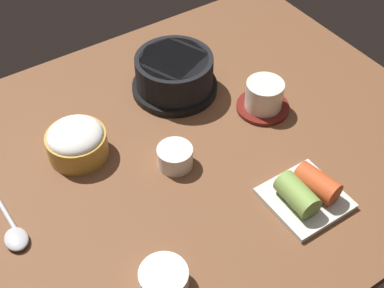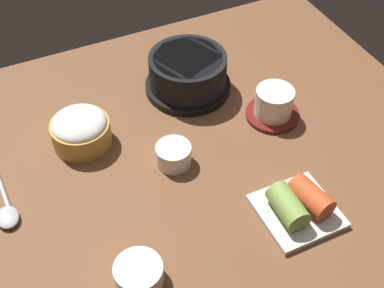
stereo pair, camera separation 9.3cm
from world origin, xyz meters
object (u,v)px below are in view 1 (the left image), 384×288
Objects in this scene: tea_cup_with_saucer at (264,97)px; side_bowl_near at (164,279)px; rice_bowl at (76,141)px; stone_pot at (174,74)px; kimchi_plate at (306,193)px; banchan_cup_center at (175,156)px; spoon at (12,228)px.

side_bowl_near is (-35.90, -22.00, -1.08)cm from tea_cup_with_saucer.
rice_bowl is 1.48× the size of side_bowl_near.
rice_bowl is 30.76cm from side_bowl_near.
rice_bowl is (-23.81, -5.59, -0.71)cm from stone_pot.
tea_cup_with_saucer is 0.84× the size of kimchi_plate.
side_bowl_near is at bearing -126.07° from banchan_cup_center.
tea_cup_with_saucer is 1.64× the size of banchan_cup_center.
banchan_cup_center reaches higher than spoon.
tea_cup_with_saucer is at bearing -13.97° from rice_bowl.
banchan_cup_center is at bearing -4.43° from spoon.
banchan_cup_center is (-10.74, -17.19, -1.96)cm from stone_pot.
tea_cup_with_saucer is at bearing 7.49° from banchan_cup_center.
stone_pot is at bearing 13.21° from rice_bowl.
kimchi_plate is at bearing -48.65° from rice_bowl.
stone_pot is 18.22cm from tea_cup_with_saucer.
kimchi_plate is 27.51cm from side_bowl_near.
kimchi_plate reaches higher than banchan_cup_center.
stone_pot is at bearing 20.63° from spoon.
stone_pot reaches higher than tea_cup_with_saucer.
banchan_cup_center is at bearing -41.61° from rice_bowl.
stone_pot is 43.94cm from side_bowl_near.
rice_bowl is 17.52cm from banchan_cup_center.
banchan_cup_center is 0.87× the size of side_bowl_near.
stone_pot reaches higher than rice_bowl.
tea_cup_with_saucer reaches higher than kimchi_plate.
spoon is (-15.90, -9.37, -2.67)cm from rice_bowl.
banchan_cup_center is at bearing -172.51° from tea_cup_with_saucer.
spoon is at bearing 153.83° from kimchi_plate.
stone_pot is 2.73× the size of banchan_cup_center.
tea_cup_with_saucer is 51.01cm from spoon.
kimchi_plate is (-8.40, -21.56, -0.86)cm from tea_cup_with_saucer.
spoon is at bearing 125.18° from side_bowl_near.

